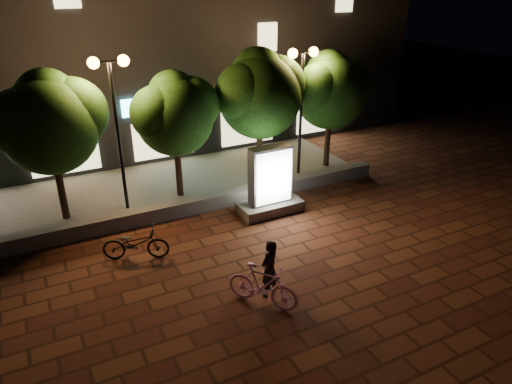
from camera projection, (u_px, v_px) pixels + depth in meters
ground at (226, 276)px, 12.77m from camera, size 80.00×80.00×0.00m
retaining_wall at (179, 208)px, 15.89m from camera, size 16.00×0.45×0.50m
sidewalk at (159, 187)px, 18.00m from camera, size 16.00×5.00×0.08m
building_block at (109, 35)px, 21.13m from camera, size 28.00×8.12×11.30m
tree_left at (49, 120)px, 14.31m from camera, size 3.60×3.00×4.89m
tree_mid at (175, 111)px, 16.04m from camera, size 3.24×2.70×4.50m
tree_right at (260, 91)px, 17.24m from camera, size 3.72×3.10×5.07m
tree_far_right at (331, 88)px, 18.63m from camera, size 3.48×2.90×4.76m
street_lamp_left at (113, 96)px, 14.64m from camera, size 1.26×0.36×5.18m
street_lamp_right at (302, 80)px, 17.56m from camera, size 1.26×0.36×4.98m
ad_kiosk at (270, 186)px, 15.85m from camera, size 2.21×1.13×2.37m
scooter_pink at (262, 286)px, 11.45m from camera, size 1.58×1.79×1.12m
rider at (269, 269)px, 11.70m from camera, size 0.69×0.59×1.59m
scooter_parked at (136, 243)px, 13.36m from camera, size 2.01×1.35×1.00m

